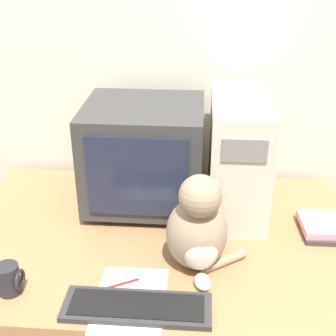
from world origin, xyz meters
name	(u,v)px	position (x,y,z in m)	size (l,w,h in m)	color
wall_back	(167,53)	(0.00, 1.03, 1.25)	(7.00, 0.05, 2.50)	beige
desk	(157,307)	(0.00, 0.48, 0.36)	(1.45, 0.96, 0.71)	#9E7047
crt_monitor	(144,155)	(-0.06, 0.71, 0.93)	(0.45, 0.41, 0.42)	#333333
computer_tower	(238,156)	(0.30, 0.70, 0.94)	(0.22, 0.45, 0.46)	beige
keyboard	(137,307)	(-0.02, 0.09, 0.72)	(0.44, 0.14, 0.02)	#2D2D2D
cat	(198,229)	(0.16, 0.31, 0.86)	(0.29, 0.27, 0.35)	gray
book_stack	(320,226)	(0.60, 0.55, 0.73)	(0.15, 0.19, 0.04)	#383333
pen	(119,285)	(-0.09, 0.19, 0.72)	(0.12, 0.07, 0.01)	maroon
paper_sheet	(130,300)	(-0.04, 0.13, 0.71)	(0.21, 0.30, 0.00)	white
mug	(10,279)	(-0.41, 0.14, 0.76)	(0.08, 0.07, 0.10)	#232328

